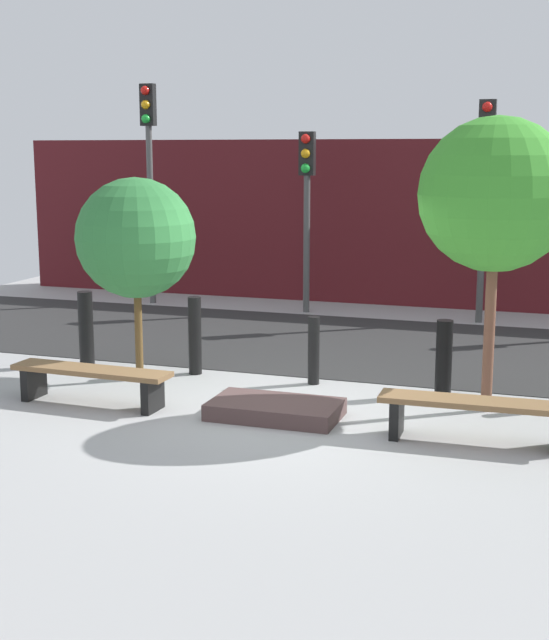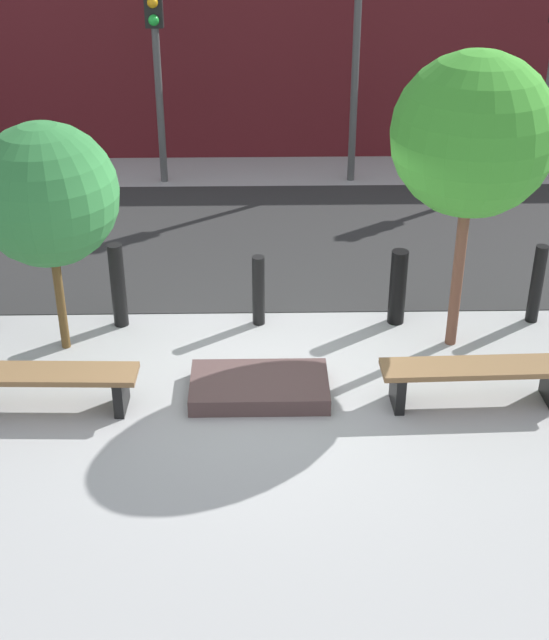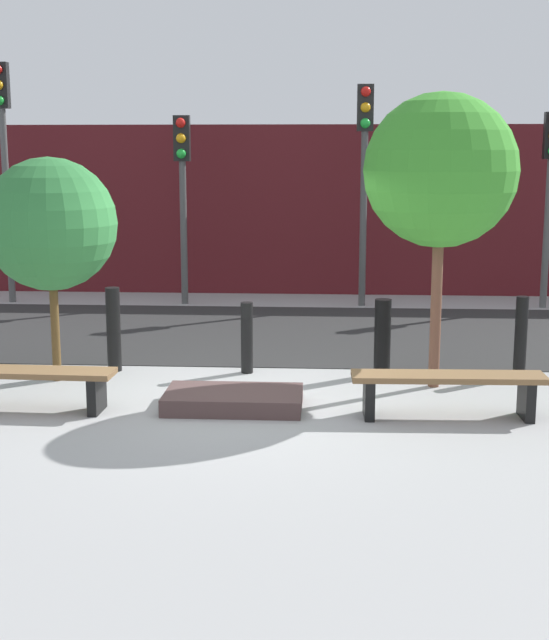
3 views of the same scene
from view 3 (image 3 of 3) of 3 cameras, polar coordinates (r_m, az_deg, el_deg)
ground_plane at (r=9.61m, az=-2.59°, el=-5.54°), size 18.00×18.00×0.00m
road_strip at (r=13.40m, az=-0.80°, el=-0.80°), size 18.00×4.40×0.01m
building_facade at (r=17.11m, az=0.20°, el=7.08°), size 16.20×0.50×3.17m
bench_left at (r=9.76m, az=-15.91°, el=-3.71°), size 1.99×0.46×0.44m
bench_right at (r=9.29m, az=11.04°, el=-4.15°), size 1.98×0.46×0.46m
planter_bed at (r=9.52m, az=-2.64°, el=-5.12°), size 1.45×0.83×0.18m
tree_behind_left_bench at (r=10.66m, az=-14.15°, el=5.94°), size 1.54×1.54×2.63m
tree_behind_right_bench at (r=10.20m, az=10.59°, el=9.34°), size 1.72×1.72×3.34m
bollard_left at (r=11.18m, az=-10.26°, el=-0.60°), size 0.18×0.18×1.05m
bollard_center at (r=10.92m, az=-1.78°, el=-1.15°), size 0.15×0.15×0.88m
bollard_right at (r=10.89m, az=6.92°, el=-1.11°), size 0.20×0.20×0.94m
bollard_far_right at (r=11.11m, az=15.48°, el=-1.06°), size 0.15×0.15×0.99m
traffic_light_west at (r=16.60m, az=-16.96°, el=10.93°), size 0.28×0.27×4.20m
traffic_light_mid_west at (r=15.79m, az=-5.91°, el=9.26°), size 0.28×0.27×3.29m
traffic_light_mid_east at (r=15.59m, az=5.78°, el=10.46°), size 0.28×0.27×3.80m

